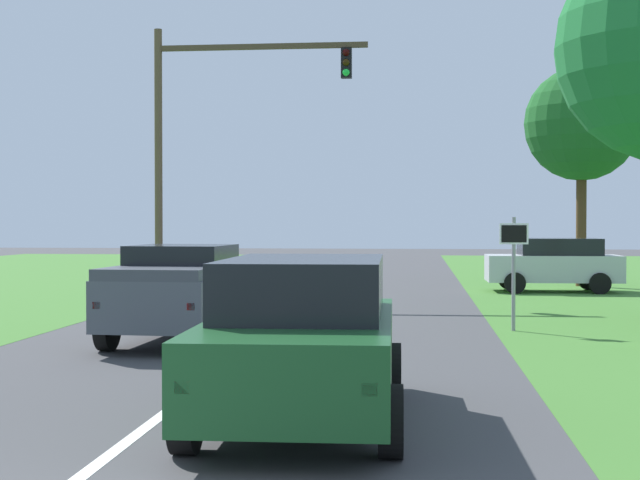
{
  "coord_description": "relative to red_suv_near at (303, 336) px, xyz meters",
  "views": [
    {
      "loc": [
        3.0,
        -5.33,
        2.3
      ],
      "look_at": [
        0.56,
        18.05,
        1.83
      ],
      "focal_mm": 52.12,
      "sensor_mm": 36.0,
      "label": 1
    }
  ],
  "objects": [
    {
      "name": "oak_tree_right",
      "position": [
        7.09,
        23.12,
        4.75
      ],
      "size": [
        4.04,
        4.04,
        7.78
      ],
      "color": "#4C351E",
      "rests_on": "ground_plane"
    },
    {
      "name": "crossing_suv_far",
      "position": [
        5.76,
        20.34,
        -0.06
      ],
      "size": [
        4.29,
        2.13,
        1.75
      ],
      "color": "silver",
      "rests_on": "ground_plane"
    },
    {
      "name": "traffic_light",
      "position": [
        -5.09,
        17.53,
        4.36
      ],
      "size": [
        6.61,
        0.4,
        8.24
      ],
      "color": "brown",
      "rests_on": "ground_plane"
    },
    {
      "name": "pickup_truck_lead",
      "position": [
        -3.12,
        6.75,
        -0.02
      ],
      "size": [
        2.4,
        4.98,
        1.85
      ],
      "color": "#4C515B",
      "rests_on": "ground_plane"
    },
    {
      "name": "keep_moving_sign",
      "position": [
        3.31,
        9.17,
        0.55
      ],
      "size": [
        0.6,
        0.09,
        2.39
      ],
      "color": "gray",
      "rests_on": "ground_plane"
    },
    {
      "name": "ground_plane",
      "position": [
        -1.71,
        7.59,
        -0.98
      ],
      "size": [
        120.0,
        120.0,
        0.0
      ],
      "primitive_type": "plane",
      "color": "#424244"
    },
    {
      "name": "red_suv_near",
      "position": [
        0.0,
        0.0,
        0.0
      ],
      "size": [
        2.35,
        4.99,
        1.87
      ],
      "color": "#194C23",
      "rests_on": "ground_plane"
    }
  ]
}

